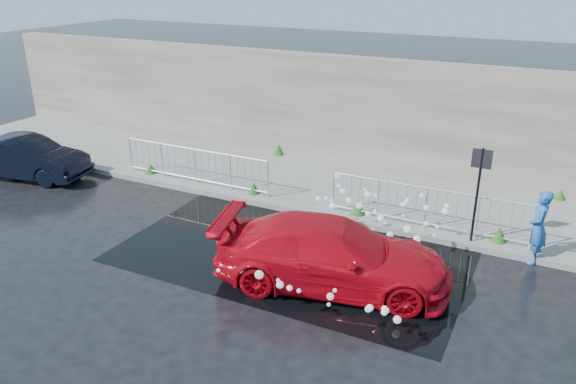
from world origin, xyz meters
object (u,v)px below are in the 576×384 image
at_px(sign_post, 479,180).
at_px(person, 538,227).
at_px(red_car, 332,254).
at_px(dark_car, 26,158).

distance_m(sign_post, person, 1.65).
xyz_separation_m(sign_post, red_car, (-2.36, -3.09, -1.01)).
bearing_deg(red_car, person, -64.81).
distance_m(red_car, dark_car, 11.27).
bearing_deg(person, dark_car, -88.52).
distance_m(sign_post, dark_car, 13.62).
bearing_deg(sign_post, dark_car, -173.95).
height_order(dark_car, person, person).
xyz_separation_m(sign_post, person, (1.41, -0.10, -0.85)).
relative_size(sign_post, dark_car, 0.63).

